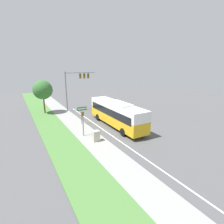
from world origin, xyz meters
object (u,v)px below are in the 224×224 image
at_px(utility_cabinet, 96,136).
at_px(bus, 116,113).
at_px(pedestrian_signal, 83,120).
at_px(signal_gantry, 76,82).
at_px(street_sign, 82,112).

bearing_deg(utility_cabinet, bus, 36.13).
bearing_deg(bus, pedestrian_signal, -166.26).
distance_m(signal_gantry, utility_cabinet, 15.62).
bearing_deg(bus, utility_cabinet, -143.87).
distance_m(bus, street_sign, 4.95).
bearing_deg(signal_gantry, pedestrian_signal, -105.63).
relative_size(street_sign, utility_cabinet, 2.20).
xyz_separation_m(street_sign, utility_cabinet, (-0.74, -6.39, -1.18)).
bearing_deg(utility_cabinet, signal_gantry, 79.05).
bearing_deg(pedestrian_signal, bus, 13.74).
xyz_separation_m(pedestrian_signal, utility_cabinet, (0.67, -2.13, -1.37)).
xyz_separation_m(bus, signal_gantry, (-1.87, 11.24, 3.29)).
xyz_separation_m(bus, utility_cabinet, (-4.72, -3.44, -1.21)).
xyz_separation_m(bus, street_sign, (-3.97, 2.95, -0.04)).
height_order(signal_gantry, pedestrian_signal, signal_gantry).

